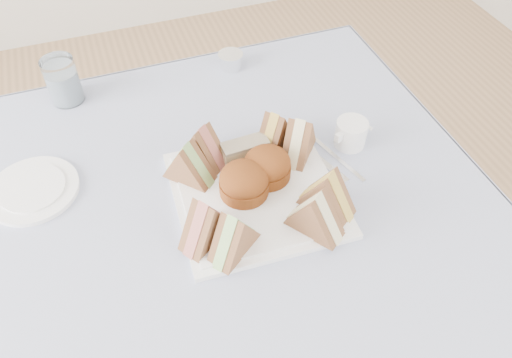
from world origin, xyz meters
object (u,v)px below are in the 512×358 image
object	(u,v)px
table	(239,301)
creamer_jug	(351,133)
water_glass	(63,81)
serving_plate	(256,194)

from	to	relation	value
table	creamer_jug	size ratio (longest dim) A/B	13.37
creamer_jug	water_glass	bearing A→B (deg)	126.85
table	serving_plate	xyz separation A→B (m)	(0.05, 0.01, 0.38)
table	creamer_jug	distance (m)	0.51
water_glass	creamer_jug	xyz separation A→B (m)	(0.55, -0.36, -0.02)
serving_plate	water_glass	size ratio (longest dim) A/B	2.86
creamer_jug	serving_plate	bearing A→B (deg)	176.46
table	serving_plate	size ratio (longest dim) A/B	2.89
table	serving_plate	distance (m)	0.39
serving_plate	creamer_jug	world-z (taller)	creamer_jug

